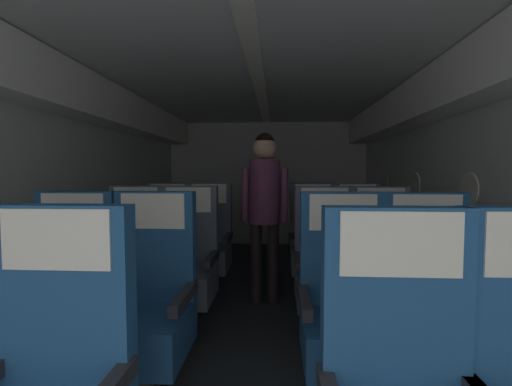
{
  "coord_description": "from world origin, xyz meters",
  "views": [
    {
      "loc": [
        0.17,
        0.39,
        1.21
      ],
      "look_at": [
        -0.02,
        3.54,
        1.03
      ],
      "focal_mm": 24.52,
      "sensor_mm": 36.0,
      "label": 1
    }
  ],
  "objects": [
    {
      "name": "ground",
      "position": [
        0.0,
        3.14,
        -0.01
      ],
      "size": [
        3.55,
        6.68,
        0.02
      ],
      "primitive_type": "cube",
      "color": "#23282D"
    },
    {
      "name": "fuselage_shell",
      "position": [
        0.0,
        3.4,
        1.52
      ],
      "size": [
        3.43,
        6.33,
        2.11
      ],
      "color": "silver",
      "rests_on": "ground"
    },
    {
      "name": "seat_b_left_window",
      "position": [
        -0.99,
        2.21,
        0.47
      ],
      "size": [
        0.49,
        0.49,
        1.1
      ],
      "color": "#38383D",
      "rests_on": "ground"
    },
    {
      "name": "seat_b_left_aisle",
      "position": [
        -0.53,
        2.22,
        0.47
      ],
      "size": [
        0.49,
        0.49,
        1.1
      ],
      "color": "#38383D",
      "rests_on": "ground"
    },
    {
      "name": "seat_b_right_aisle",
      "position": [
        0.98,
        2.23,
        0.47
      ],
      "size": [
        0.49,
        0.49,
        1.1
      ],
      "color": "#38383D",
      "rests_on": "ground"
    },
    {
      "name": "seat_b_right_window",
      "position": [
        0.53,
        2.22,
        0.47
      ],
      "size": [
        0.49,
        0.49,
        1.1
      ],
      "color": "#38383D",
      "rests_on": "ground"
    },
    {
      "name": "seat_c_left_window",
      "position": [
        -0.98,
        3.08,
        0.47
      ],
      "size": [
        0.49,
        0.49,
        1.1
      ],
      "color": "#38383D",
      "rests_on": "ground"
    },
    {
      "name": "seat_c_left_aisle",
      "position": [
        -0.54,
        3.06,
        0.47
      ],
      "size": [
        0.49,
        0.49,
        1.1
      ],
      "color": "#38383D",
      "rests_on": "ground"
    },
    {
      "name": "seat_c_right_aisle",
      "position": [
        0.98,
        3.07,
        0.47
      ],
      "size": [
        0.49,
        0.49,
        1.1
      ],
      "color": "#38383D",
      "rests_on": "ground"
    },
    {
      "name": "seat_c_right_window",
      "position": [
        0.54,
        3.05,
        0.47
      ],
      "size": [
        0.49,
        0.49,
        1.1
      ],
      "color": "#38383D",
      "rests_on": "ground"
    },
    {
      "name": "seat_d_left_window",
      "position": [
        -0.99,
        3.92,
        0.47
      ],
      "size": [
        0.49,
        0.49,
        1.1
      ],
      "color": "#38383D",
      "rests_on": "ground"
    },
    {
      "name": "seat_d_left_aisle",
      "position": [
        -0.54,
        3.9,
        0.47
      ],
      "size": [
        0.49,
        0.49,
        1.1
      ],
      "color": "#38383D",
      "rests_on": "ground"
    },
    {
      "name": "seat_d_right_aisle",
      "position": [
        0.99,
        3.92,
        0.47
      ],
      "size": [
        0.49,
        0.49,
        1.1
      ],
      "color": "#38383D",
      "rests_on": "ground"
    },
    {
      "name": "seat_d_right_window",
      "position": [
        0.54,
        3.92,
        0.47
      ],
      "size": [
        0.49,
        0.49,
        1.1
      ],
      "color": "#38383D",
      "rests_on": "ground"
    },
    {
      "name": "flight_attendant",
      "position": [
        0.06,
        3.6,
        0.96
      ],
      "size": [
        0.43,
        0.28,
        1.57
      ],
      "rotation": [
        0.0,
        0.0,
        3.12
      ],
      "color": "black",
      "rests_on": "ground"
    }
  ]
}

